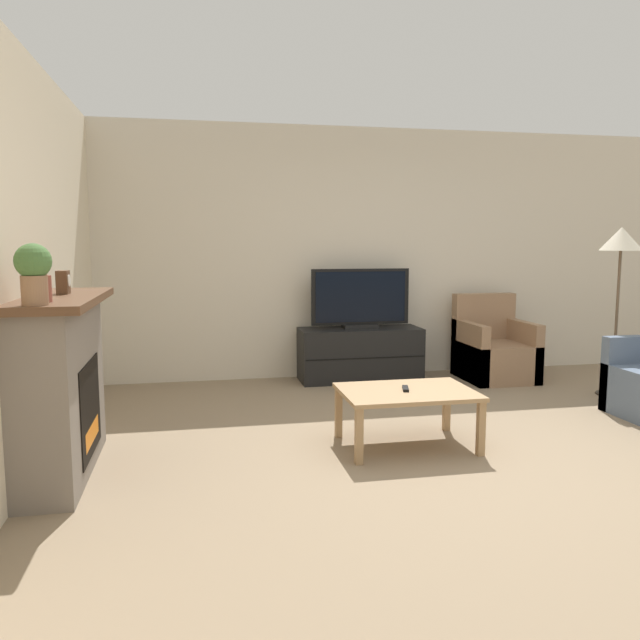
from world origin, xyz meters
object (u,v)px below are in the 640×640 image
at_px(potted_plant, 33,270).
at_px(remote, 405,389).
at_px(tv_stand, 360,354).
at_px(coffee_table, 407,397).
at_px(mantel_vase_left, 42,287).
at_px(floor_lamp, 621,247).
at_px(armchair, 494,352).
at_px(tv, 360,300).
at_px(mantel_clock, 63,282).
at_px(fireplace, 61,384).

distance_m(potted_plant, remote, 2.56).
bearing_deg(tv_stand, coffee_table, -96.22).
distance_m(mantel_vase_left, tv_stand, 3.81).
xyz_separation_m(mantel_vase_left, floor_lamp, (4.78, 1.55, 0.20)).
bearing_deg(mantel_vase_left, armchair, 31.60).
height_order(mantel_vase_left, tv, mantel_vase_left).
xyz_separation_m(remote, floor_lamp, (2.48, 1.05, 1.00)).
height_order(mantel_vase_left, tv_stand, mantel_vase_left).
relative_size(mantel_clock, coffee_table, 0.16).
relative_size(fireplace, coffee_table, 1.47).
height_order(fireplace, coffee_table, fireplace).
distance_m(mantel_clock, tv, 3.33).
bearing_deg(remote, armchair, 64.84).
height_order(armchair, remote, armchair).
bearing_deg(armchair, remote, -130.75).
relative_size(mantel_vase_left, floor_lamp, 0.11).
relative_size(armchair, remote, 5.83).
bearing_deg(potted_plant, coffee_table, 16.11).
relative_size(mantel_clock, remote, 0.97).
relative_size(fireplace, floor_lamp, 0.87).
distance_m(mantel_vase_left, floor_lamp, 5.03).
height_order(tv_stand, coffee_table, tv_stand).
bearing_deg(remote, mantel_clock, -165.96).
height_order(fireplace, mantel_clock, mantel_clock).
relative_size(tv, remote, 6.83).
bearing_deg(tv, remote, -96.48).
bearing_deg(floor_lamp, coffee_table, -156.84).
height_order(mantel_vase_left, armchair, mantel_vase_left).
xyz_separation_m(mantel_clock, remote, (2.30, -0.06, -0.79)).
distance_m(potted_plant, tv, 3.85).
xyz_separation_m(fireplace, armchair, (4.00, 2.03, -0.29)).
xyz_separation_m(mantel_vase_left, mantel_clock, (0.00, 0.56, -0.01)).
distance_m(potted_plant, armchair, 4.88).
distance_m(mantel_clock, tv_stand, 3.44).
xyz_separation_m(tv, remote, (-0.25, -2.17, -0.43)).
relative_size(coffee_table, floor_lamp, 0.59).
bearing_deg(tv, fireplace, -138.75).
relative_size(tv, floor_lamp, 0.66).
bearing_deg(tv, floor_lamp, -26.65).
distance_m(coffee_table, floor_lamp, 2.89).
bearing_deg(tv_stand, mantel_vase_left, -133.64).
bearing_deg(tv_stand, armchair, -8.80).
xyz_separation_m(tv, floor_lamp, (2.23, -1.12, 0.56)).
bearing_deg(mantel_clock, fireplace, -97.15).
height_order(fireplace, mantel_vase_left, mantel_vase_left).
xyz_separation_m(tv, coffee_table, (-0.24, -2.18, -0.49)).
distance_m(tv_stand, tv, 0.58).
relative_size(mantel_vase_left, tv, 0.17).
xyz_separation_m(mantel_vase_left, potted_plant, (0.00, -0.18, 0.10)).
bearing_deg(mantel_vase_left, fireplace, 92.29).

